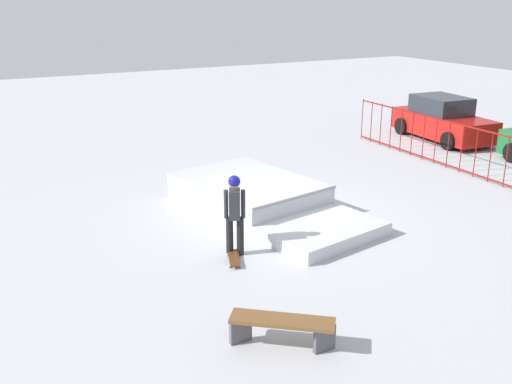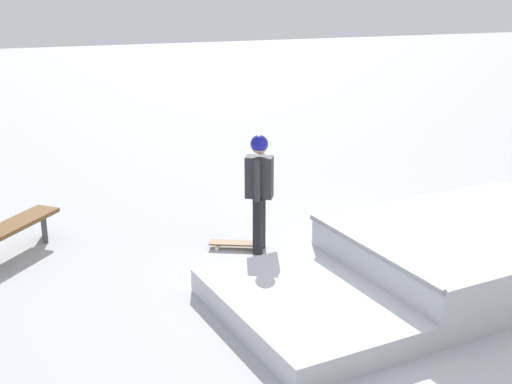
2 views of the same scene
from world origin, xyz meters
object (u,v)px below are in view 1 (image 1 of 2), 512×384
(skateboard, at_px, (234,258))
(skate_ramp, at_px, (260,199))
(skater, at_px, (235,209))
(parked_car_red, at_px, (442,120))
(park_bench, at_px, (282,326))

(skateboard, bearing_deg, skate_ramp, -17.13)
(skateboard, bearing_deg, skater, -9.63)
(skateboard, xyz_separation_m, parked_car_red, (-5.91, 11.65, 0.65))
(skater, height_order, skateboard, skater)
(skate_ramp, relative_size, parked_car_red, 1.36)
(park_bench, relative_size, parked_car_red, 0.35)
(skateboard, distance_m, parked_car_red, 13.08)
(skate_ramp, height_order, skateboard, skate_ramp)
(parked_car_red, bearing_deg, skateboard, -57.70)
(skater, bearing_deg, parked_car_red, -36.18)
(skate_ramp, xyz_separation_m, skater, (2.08, -1.73, 0.69))
(skate_ramp, distance_m, parked_car_red, 10.38)
(skater, bearing_deg, skateboard, 176.37)
(skater, height_order, park_bench, skater)
(skate_ramp, distance_m, skateboard, 3.05)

